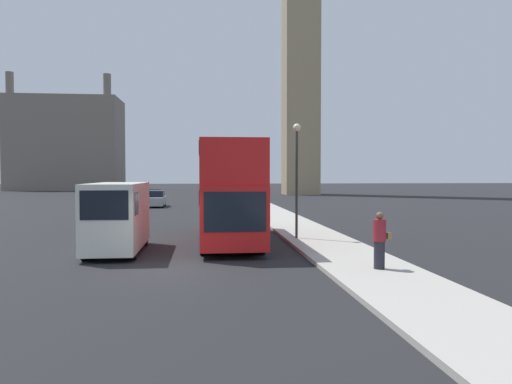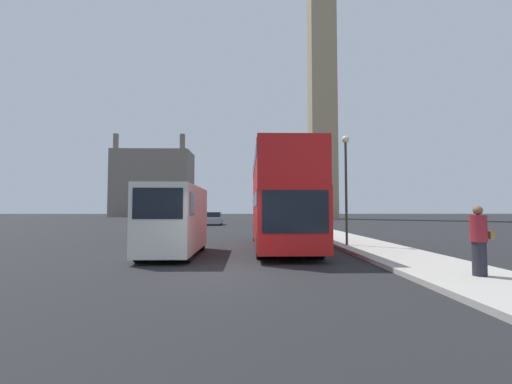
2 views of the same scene
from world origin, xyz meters
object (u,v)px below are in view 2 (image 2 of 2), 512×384
(red_double_decker_bus, at_px, (281,197))
(pedestrian, at_px, (479,241))
(white_van, at_px, (174,219))
(parked_sedan, at_px, (214,219))
(clock_tower, at_px, (322,44))
(street_lamp, at_px, (346,172))

(red_double_decker_bus, xyz_separation_m, pedestrian, (4.42, -7.92, -1.45))
(white_van, height_order, pedestrian, white_van)
(white_van, xyz_separation_m, parked_sedan, (-1.21, 28.48, -0.78))
(clock_tower, height_order, street_lamp, clock_tower)
(clock_tower, xyz_separation_m, white_van, (-18.45, -56.29, -35.38))
(street_lamp, relative_size, parked_sedan, 1.18)
(white_van, relative_size, street_lamp, 1.00)
(street_lamp, bearing_deg, pedestrian, -81.28)
(street_lamp, height_order, parked_sedan, street_lamp)
(parked_sedan, bearing_deg, street_lamp, -70.76)
(red_double_decker_bus, bearing_deg, clock_tower, 75.45)
(pedestrian, xyz_separation_m, street_lamp, (-1.20, 7.82, 2.65))
(red_double_decker_bus, relative_size, pedestrian, 5.84)
(clock_tower, relative_size, parked_sedan, 15.84)
(clock_tower, height_order, white_van, clock_tower)
(pedestrian, xyz_separation_m, parked_sedan, (-10.20, 33.60, -0.34))
(white_van, bearing_deg, street_lamp, 19.15)
(pedestrian, bearing_deg, parked_sedan, 106.88)
(red_double_decker_bus, distance_m, street_lamp, 3.44)
(street_lamp, bearing_deg, clock_tower, 78.75)
(red_double_decker_bus, height_order, parked_sedan, red_double_decker_bus)
(clock_tower, relative_size, pedestrian, 39.77)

